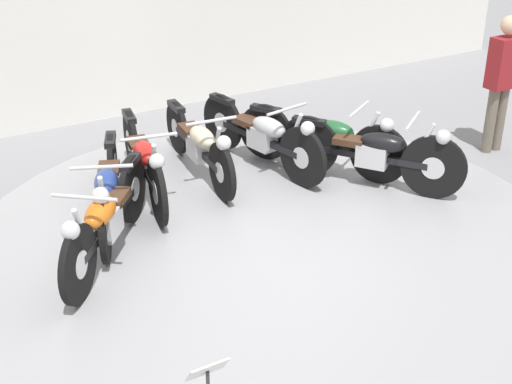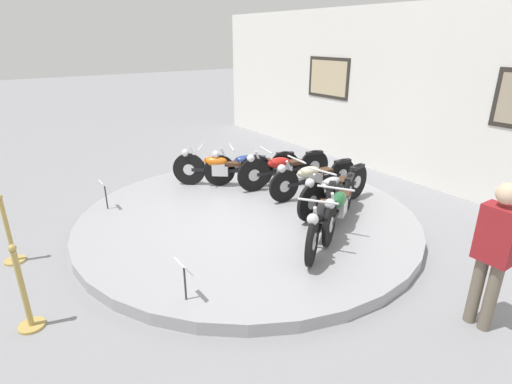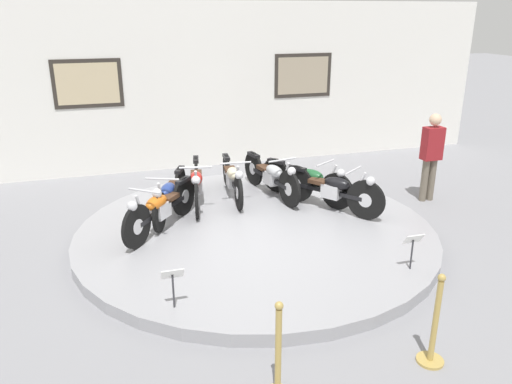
{
  "view_description": "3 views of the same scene",
  "coord_description": "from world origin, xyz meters",
  "views": [
    {
      "loc": [
        -3.0,
        -4.98,
        3.5
      ],
      "look_at": [
        -0.17,
        -0.06,
        0.66
      ],
      "focal_mm": 50.0,
      "sensor_mm": 36.0,
      "label": 1
    },
    {
      "loc": [
        5.16,
        -3.42,
        2.99
      ],
      "look_at": [
        0.1,
        0.1,
        0.57
      ],
      "focal_mm": 28.0,
      "sensor_mm": 36.0,
      "label": 2
    },
    {
      "loc": [
        -2.13,
        -6.96,
        3.41
      ],
      "look_at": [
        0.03,
        0.08,
        0.74
      ],
      "focal_mm": 35.0,
      "sensor_mm": 36.0,
      "label": 3
    }
  ],
  "objects": [
    {
      "name": "motorcycle_red",
      "position": [
        -0.7,
        1.3,
        0.57
      ],
      "size": [
        0.55,
        1.99,
        0.81
      ],
      "color": "black",
      "rests_on": "display_platform"
    },
    {
      "name": "display_platform",
      "position": [
        0.0,
        0.0,
        0.09
      ],
      "size": [
        5.64,
        5.64,
        0.17
      ],
      "primitive_type": "cylinder",
      "color": "#99999E",
      "rests_on": "ground_plane"
    },
    {
      "name": "motorcycle_silver",
      "position": [
        0.7,
        1.3,
        0.57
      ],
      "size": [
        0.56,
        1.99,
        0.81
      ],
      "color": "black",
      "rests_on": "display_platform"
    },
    {
      "name": "motorcycle_orange",
      "position": [
        -1.45,
        0.31,
        0.56
      ],
      "size": [
        1.31,
        1.59,
        0.8
      ],
      "color": "black",
      "rests_on": "display_platform"
    },
    {
      "name": "motorcycle_cream",
      "position": [
        -0.0,
        1.45,
        0.54
      ],
      "size": [
        0.54,
        1.96,
        0.78
      ],
      "color": "black",
      "rests_on": "display_platform"
    },
    {
      "name": "motorcycle_blue",
      "position": [
        -1.23,
        0.88,
        0.55
      ],
      "size": [
        0.82,
        1.85,
        0.79
      ],
      "color": "black",
      "rests_on": "display_platform"
    },
    {
      "name": "ground_plane",
      "position": [
        0.0,
        0.0,
        0.0
      ],
      "size": [
        60.0,
        60.0,
        0.0
      ],
      "primitive_type": "plane",
      "color": "gray"
    },
    {
      "name": "motorcycle_black",
      "position": [
        1.44,
        0.31,
        0.57
      ],
      "size": [
        1.23,
        1.67,
        0.81
      ],
      "color": "black",
      "rests_on": "display_platform"
    },
    {
      "name": "motorcycle_green",
      "position": [
        1.23,
        0.89,
        0.56
      ],
      "size": [
        1.1,
        1.73,
        0.8
      ],
      "color": "black",
      "rests_on": "display_platform"
    },
    {
      "name": "visitor_standing",
      "position": [
        3.61,
        0.64,
        0.94
      ],
      "size": [
        0.36,
        0.22,
        1.67
      ],
      "color": "#6B6051",
      "rests_on": "ground_plane"
    },
    {
      "name": "info_placard_front_left",
      "position": [
        -1.57,
        -1.91,
        0.54
      ],
      "size": [
        0.26,
        0.11,
        0.51
      ],
      "color": "#333338",
      "rests_on": "display_platform"
    }
  ]
}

